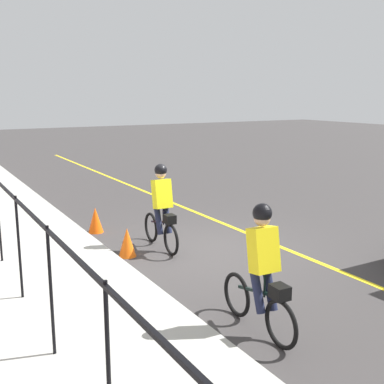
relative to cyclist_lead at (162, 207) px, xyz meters
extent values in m
plane|color=#383635|center=(-0.52, -0.67, -0.91)|extent=(80.00, 80.00, 0.00)
cube|color=yellow|center=(-0.52, -2.27, -0.91)|extent=(36.00, 0.12, 0.01)
cube|color=#A7A8A0|center=(-0.52, 2.73, -0.84)|extent=(40.00, 3.20, 0.15)
cylinder|color=black|center=(-5.26, 3.13, 0.04)|extent=(0.04, 0.04, 1.60)
cylinder|color=black|center=(-3.35, 3.13, 0.04)|extent=(0.04, 0.04, 1.60)
cylinder|color=black|center=(-1.43, 3.13, 0.04)|extent=(0.04, 0.04, 1.60)
torus|color=black|center=(0.60, -0.03, -0.58)|extent=(0.66, 0.09, 0.66)
torus|color=black|center=(-0.44, 0.02, -0.58)|extent=(0.66, 0.09, 0.66)
cube|color=black|center=(0.08, 0.00, -0.33)|extent=(0.93, 0.08, 0.24)
cylinder|color=black|center=(-0.07, 0.00, -0.18)|extent=(0.03, 0.03, 0.35)
cube|color=yellow|center=(-0.02, 0.00, 0.29)|extent=(0.36, 0.38, 0.63)
sphere|color=tan|center=(0.03, 0.00, 0.71)|extent=(0.22, 0.22, 0.22)
sphere|color=black|center=(0.03, 0.00, 0.78)|extent=(0.26, 0.26, 0.26)
cylinder|color=#191E38|center=(-0.03, 0.10, -0.23)|extent=(0.34, 0.14, 0.65)
cylinder|color=#191E38|center=(-0.04, -0.10, -0.23)|extent=(0.34, 0.14, 0.65)
cube|color=black|center=(-0.39, 0.02, -0.16)|extent=(0.25, 0.21, 0.18)
torus|color=black|center=(-3.36, 0.45, -0.58)|extent=(0.66, 0.09, 0.66)
torus|color=black|center=(-4.41, 0.50, -0.58)|extent=(0.66, 0.09, 0.66)
cube|color=black|center=(-3.88, 0.48, -0.33)|extent=(0.93, 0.08, 0.24)
cylinder|color=black|center=(-4.03, 0.49, -0.18)|extent=(0.03, 0.03, 0.35)
cube|color=yellow|center=(-3.98, 0.48, 0.29)|extent=(0.36, 0.38, 0.63)
sphere|color=tan|center=(-3.93, 0.48, 0.71)|extent=(0.22, 0.22, 0.22)
sphere|color=black|center=(-3.93, 0.48, 0.78)|extent=(0.26, 0.26, 0.26)
cylinder|color=#191E38|center=(-4.00, 0.58, -0.23)|extent=(0.34, 0.14, 0.65)
cylinder|color=#191E38|center=(-4.01, 0.38, -0.23)|extent=(0.34, 0.14, 0.65)
cube|color=black|center=(-4.36, 0.50, -0.16)|extent=(0.25, 0.21, 0.18)
cone|color=#F8540B|center=(1.93, 0.80, -0.61)|extent=(0.36, 0.36, 0.61)
cone|color=#FE6211|center=(-0.06, 0.82, -0.62)|extent=(0.36, 0.36, 0.59)
camera|label=1|loc=(-8.78, 4.36, 2.31)|focal=45.06mm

